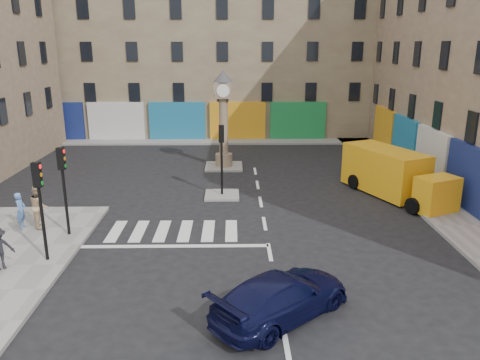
{
  "coord_description": "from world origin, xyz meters",
  "views": [
    {
      "loc": [
        -1.43,
        -15.69,
        7.84
      ],
      "look_at": [
        -1.1,
        4.21,
        2.0
      ],
      "focal_mm": 35.0,
      "sensor_mm": 36.0,
      "label": 1
    }
  ],
  "objects_px": {
    "pedestrian_tan": "(39,206)",
    "pedestrian_blue": "(21,210)",
    "clock_pillar": "(223,113)",
    "navy_sedan": "(282,296)",
    "traffic_light_island": "(222,149)",
    "traffic_light_left_near": "(40,196)",
    "traffic_light_left_far": "(63,177)",
    "yellow_van": "(393,174)"
  },
  "relations": [
    {
      "from": "pedestrian_blue",
      "to": "pedestrian_tan",
      "type": "height_order",
      "value": "pedestrian_tan"
    },
    {
      "from": "traffic_light_left_far",
      "to": "pedestrian_tan",
      "type": "height_order",
      "value": "traffic_light_left_far"
    },
    {
      "from": "traffic_light_island",
      "to": "pedestrian_tan",
      "type": "xyz_separation_m",
      "value": [
        -7.76,
        -4.57,
        -1.49
      ]
    },
    {
      "from": "navy_sedan",
      "to": "yellow_van",
      "type": "bearing_deg",
      "value": -72.33
    },
    {
      "from": "traffic_light_left_near",
      "to": "clock_pillar",
      "type": "distance_m",
      "value": 15.19
    },
    {
      "from": "pedestrian_blue",
      "to": "pedestrian_tan",
      "type": "relative_size",
      "value": 0.83
    },
    {
      "from": "navy_sedan",
      "to": "yellow_van",
      "type": "relative_size",
      "value": 0.68
    },
    {
      "from": "traffic_light_left_far",
      "to": "pedestrian_tan",
      "type": "distance_m",
      "value": 2.27
    },
    {
      "from": "traffic_light_left_far",
      "to": "pedestrian_blue",
      "type": "relative_size",
      "value": 2.34
    },
    {
      "from": "traffic_light_left_near",
      "to": "clock_pillar",
      "type": "xyz_separation_m",
      "value": [
        6.3,
        13.8,
        0.93
      ]
    },
    {
      "from": "pedestrian_tan",
      "to": "pedestrian_blue",
      "type": "bearing_deg",
      "value": 69.85
    },
    {
      "from": "traffic_light_left_far",
      "to": "traffic_light_island",
      "type": "xyz_separation_m",
      "value": [
        6.3,
        5.4,
        -0.03
      ]
    },
    {
      "from": "traffic_light_left_far",
      "to": "pedestrian_blue",
      "type": "bearing_deg",
      "value": 161.37
    },
    {
      "from": "traffic_light_left_far",
      "to": "pedestrian_tan",
      "type": "relative_size",
      "value": 1.94
    },
    {
      "from": "traffic_light_left_near",
      "to": "clock_pillar",
      "type": "relative_size",
      "value": 0.61
    },
    {
      "from": "traffic_light_island",
      "to": "pedestrian_blue",
      "type": "distance_m",
      "value": 9.87
    },
    {
      "from": "traffic_light_left_near",
      "to": "yellow_van",
      "type": "height_order",
      "value": "traffic_light_left_near"
    },
    {
      "from": "traffic_light_left_near",
      "to": "navy_sedan",
      "type": "relative_size",
      "value": 0.79
    },
    {
      "from": "traffic_light_left_near",
      "to": "pedestrian_blue",
      "type": "distance_m",
      "value": 4.23
    },
    {
      "from": "traffic_light_left_near",
      "to": "yellow_van",
      "type": "bearing_deg",
      "value": 26.58
    },
    {
      "from": "traffic_light_left_far",
      "to": "clock_pillar",
      "type": "xyz_separation_m",
      "value": [
        6.3,
        11.4,
        0.93
      ]
    },
    {
      "from": "traffic_light_left_far",
      "to": "yellow_van",
      "type": "distance_m",
      "value": 16.27
    },
    {
      "from": "navy_sedan",
      "to": "pedestrian_tan",
      "type": "distance_m",
      "value": 11.96
    },
    {
      "from": "clock_pillar",
      "to": "pedestrian_blue",
      "type": "xyz_separation_m",
      "value": [
        -8.55,
        -10.64,
        -2.61
      ]
    },
    {
      "from": "pedestrian_tan",
      "to": "navy_sedan",
      "type": "bearing_deg",
      "value": -150.72
    },
    {
      "from": "traffic_light_island",
      "to": "pedestrian_tan",
      "type": "bearing_deg",
      "value": -149.51
    },
    {
      "from": "yellow_van",
      "to": "pedestrian_tan",
      "type": "relative_size",
      "value": 3.63
    },
    {
      "from": "traffic_light_left_near",
      "to": "clock_pillar",
      "type": "bearing_deg",
      "value": 65.45
    },
    {
      "from": "traffic_light_left_near",
      "to": "yellow_van",
      "type": "distance_m",
      "value": 17.2
    },
    {
      "from": "pedestrian_tan",
      "to": "yellow_van",
      "type": "bearing_deg",
      "value": -100.68
    },
    {
      "from": "yellow_van",
      "to": "traffic_light_left_near",
      "type": "bearing_deg",
      "value": -176.91
    },
    {
      "from": "traffic_light_left_far",
      "to": "traffic_light_island",
      "type": "distance_m",
      "value": 8.3
    },
    {
      "from": "clock_pillar",
      "to": "pedestrian_tan",
      "type": "distance_m",
      "value": 13.33
    },
    {
      "from": "pedestrian_blue",
      "to": "clock_pillar",
      "type": "bearing_deg",
      "value": -39.27
    },
    {
      "from": "traffic_light_left_far",
      "to": "clock_pillar",
      "type": "distance_m",
      "value": 13.05
    },
    {
      "from": "navy_sedan",
      "to": "yellow_van",
      "type": "distance_m",
      "value": 13.34
    },
    {
      "from": "traffic_light_left_near",
      "to": "traffic_light_island",
      "type": "relative_size",
      "value": 1.0
    },
    {
      "from": "traffic_light_island",
      "to": "navy_sedan",
      "type": "xyz_separation_m",
      "value": [
        2.0,
        -11.46,
        -1.91
      ]
    },
    {
      "from": "traffic_light_left_near",
      "to": "pedestrian_blue",
      "type": "bearing_deg",
      "value": 125.46
    },
    {
      "from": "traffic_light_island",
      "to": "yellow_van",
      "type": "distance_m",
      "value": 9.13
    },
    {
      "from": "clock_pillar",
      "to": "navy_sedan",
      "type": "xyz_separation_m",
      "value": [
        2.0,
        -17.46,
        -2.87
      ]
    },
    {
      "from": "clock_pillar",
      "to": "navy_sedan",
      "type": "height_order",
      "value": "clock_pillar"
    }
  ]
}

